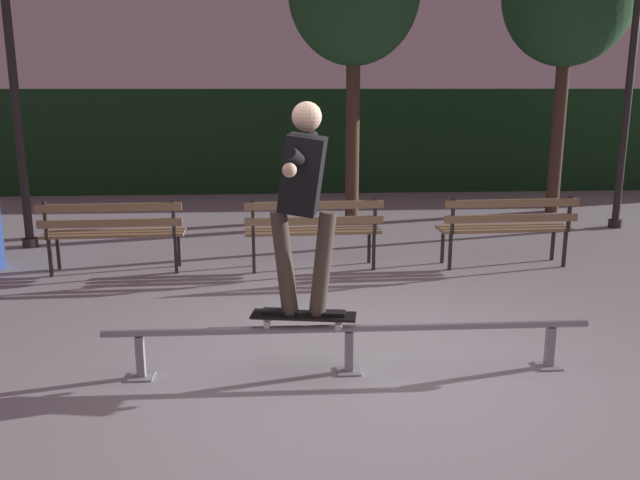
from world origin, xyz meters
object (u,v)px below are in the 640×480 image
at_px(lamp_post_left, 11,57).
at_px(skateboard, 304,316).
at_px(park_bench_right_center, 507,223).
at_px(grind_rail, 349,336).
at_px(skateboarder, 303,192).
at_px(lamp_post_right, 632,61).
at_px(park_bench_leftmost, 113,228).
at_px(park_bench_left_center, 314,226).

bearing_deg(lamp_post_left, skateboard, -50.12).
xyz_separation_m(skateboard, park_bench_right_center, (2.53, 2.87, 0.08)).
height_order(grind_rail, park_bench_right_center, park_bench_right_center).
xyz_separation_m(grind_rail, skateboarder, (-0.34, -0.00, 1.10)).
distance_m(grind_rail, lamp_post_left, 6.17).
height_order(skateboarder, lamp_post_right, lamp_post_right).
bearing_deg(park_bench_leftmost, skateboarder, -54.01).
distance_m(park_bench_leftmost, park_bench_left_center, 2.31).
distance_m(grind_rail, park_bench_leftmost, 3.77).
bearing_deg(park_bench_leftmost, park_bench_left_center, 0.00).
relative_size(grind_rail, skateboard, 4.58).
xyz_separation_m(grind_rail, skateboard, (-0.34, 0.00, 0.16)).
xyz_separation_m(skateboarder, park_bench_left_center, (0.22, 2.87, -0.86)).
bearing_deg(grind_rail, lamp_post_right, 47.10).
bearing_deg(lamp_post_left, park_bench_right_center, -12.78).
relative_size(grind_rail, park_bench_leftmost, 2.27).
relative_size(skateboard, lamp_post_right, 0.21).
height_order(skateboard, park_bench_leftmost, park_bench_leftmost).
distance_m(skateboarder, lamp_post_right, 7.14).
xyz_separation_m(park_bench_leftmost, lamp_post_left, (-1.47, 1.38, 1.94)).
bearing_deg(park_bench_right_center, skateboard, -131.36).
height_order(park_bench_left_center, lamp_post_left, lamp_post_left).
relative_size(park_bench_right_center, lamp_post_left, 0.41).
height_order(grind_rail, park_bench_left_center, park_bench_left_center).
height_order(park_bench_leftmost, park_bench_left_center, same).
bearing_deg(lamp_post_left, lamp_post_right, 4.99).
bearing_deg(skateboard, lamp_post_left, 129.88).
bearing_deg(park_bench_right_center, grind_rail, -127.29).
distance_m(skateboard, lamp_post_left, 5.90).
bearing_deg(park_bench_right_center, park_bench_leftmost, 180.00).
bearing_deg(park_bench_leftmost, lamp_post_right, 16.73).
distance_m(skateboarder, park_bench_leftmost, 3.65).
distance_m(park_bench_right_center, lamp_post_right, 3.79).
bearing_deg(skateboard, lamp_post_right, 45.06).
height_order(park_bench_leftmost, lamp_post_right, lamp_post_right).
bearing_deg(park_bench_right_center, lamp_post_left, 167.22).
height_order(skateboard, skateboarder, skateboarder).
bearing_deg(skateboarder, grind_rail, 0.08).
bearing_deg(grind_rail, park_bench_right_center, 52.71).
height_order(park_bench_left_center, park_bench_right_center, same).
bearing_deg(park_bench_left_center, lamp_post_left, 159.93).
bearing_deg(lamp_post_left, grind_rail, -47.51).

